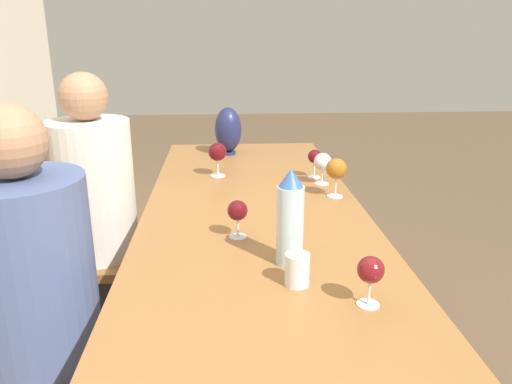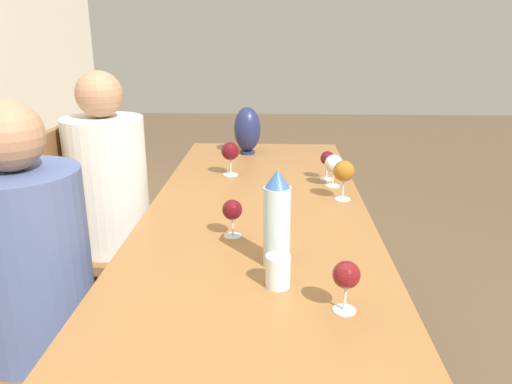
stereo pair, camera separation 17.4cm
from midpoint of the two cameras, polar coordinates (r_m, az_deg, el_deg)
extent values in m
cube|color=#936033|center=(1.62, 2.84, -6.08)|extent=(2.77, 0.82, 0.04)
cylinder|color=#936033|center=(2.97, 8.59, -2.48)|extent=(0.07, 0.07, 0.71)
cylinder|color=#936033|center=(2.96, -3.46, -2.33)|extent=(0.07, 0.07, 0.71)
cylinder|color=#ADCCD6|center=(1.40, 5.96, -4.05)|extent=(0.08, 0.08, 0.23)
cone|color=#33599E|center=(1.36, 6.15, 1.48)|extent=(0.07, 0.07, 0.05)
cylinder|color=silver|center=(1.32, 6.36, -9.06)|extent=(0.07, 0.07, 0.09)
cylinder|color=#1E234C|center=(2.69, 0.86, 4.54)|extent=(0.08, 0.08, 0.01)
ellipsoid|color=#1E234C|center=(2.67, 0.88, 7.16)|extent=(0.14, 0.14, 0.24)
cylinder|color=silver|center=(2.27, 10.24, 1.44)|extent=(0.06, 0.06, 0.00)
cylinder|color=silver|center=(2.26, 10.29, 2.31)|extent=(0.01, 0.01, 0.07)
sphere|color=#510C14|center=(2.24, 10.38, 3.80)|extent=(0.06, 0.06, 0.06)
cylinder|color=silver|center=(1.63, 0.38, -5.09)|extent=(0.06, 0.06, 0.00)
cylinder|color=silver|center=(1.61, 0.39, -4.04)|extent=(0.01, 0.01, 0.06)
sphere|color=#510C14|center=(1.59, 0.39, -2.09)|extent=(0.07, 0.07, 0.07)
cylinder|color=silver|center=(1.26, 14.08, -13.06)|extent=(0.06, 0.06, 0.00)
cylinder|color=silver|center=(1.24, 14.20, -11.72)|extent=(0.01, 0.01, 0.07)
sphere|color=maroon|center=(1.22, 14.42, -9.24)|extent=(0.07, 0.07, 0.07)
cylinder|color=silver|center=(2.30, -0.75, 1.97)|extent=(0.07, 0.07, 0.00)
cylinder|color=silver|center=(2.29, -0.76, 2.90)|extent=(0.01, 0.01, 0.07)
sphere|color=#510C14|center=(2.27, -0.76, 4.67)|extent=(0.08, 0.08, 0.08)
cylinder|color=silver|center=(2.01, 12.30, -0.83)|extent=(0.06, 0.06, 0.00)
cylinder|color=silver|center=(2.00, 12.37, 0.27)|extent=(0.01, 0.01, 0.08)
sphere|color=#995B19|center=(1.98, 12.52, 2.31)|extent=(0.08, 0.08, 0.08)
cylinder|color=silver|center=(2.17, 11.02, 0.67)|extent=(0.06, 0.06, 0.00)
cylinder|color=silver|center=(2.16, 11.07, 1.51)|extent=(0.01, 0.01, 0.06)
sphere|color=silver|center=(2.15, 11.17, 3.15)|extent=(0.08, 0.08, 0.08)
cube|color=brown|center=(1.76, -20.68, -16.54)|extent=(0.44, 0.44, 0.04)
cylinder|color=brown|center=(1.97, -12.33, -19.37)|extent=(0.04, 0.04, 0.40)
cylinder|color=brown|center=(2.09, -22.97, -18.07)|extent=(0.04, 0.04, 0.40)
cube|color=brown|center=(2.37, -13.89, -6.48)|extent=(0.44, 0.44, 0.04)
cube|color=brown|center=(2.33, -19.16, 0.32)|extent=(0.40, 0.03, 0.54)
cylinder|color=brown|center=(2.26, -10.02, -13.80)|extent=(0.04, 0.04, 0.40)
cylinder|color=brown|center=(2.59, -8.26, -9.37)|extent=(0.04, 0.04, 0.40)
cylinder|color=brown|center=(2.37, -19.27, -13.05)|extent=(0.04, 0.04, 0.40)
cylinder|color=brown|center=(2.68, -16.38, -8.93)|extent=(0.04, 0.04, 0.40)
cylinder|color=#475684|center=(1.61, -21.89, -7.56)|extent=(0.36, 0.36, 0.57)
sphere|color=#9E7051|center=(1.49, -23.61, 5.85)|extent=(0.20, 0.20, 0.20)
cube|color=#2D2D38|center=(2.44, -12.14, -10.86)|extent=(0.26, 0.19, 0.44)
cylinder|color=beige|center=(2.26, -14.49, 0.81)|extent=(0.34, 0.34, 0.59)
sphere|color=#9E7051|center=(2.18, -15.31, 10.71)|extent=(0.20, 0.20, 0.20)
camera|label=1|loc=(0.09, -87.14, 0.94)|focal=35.00mm
camera|label=2|loc=(0.09, 92.86, -0.94)|focal=35.00mm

